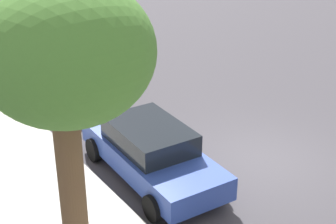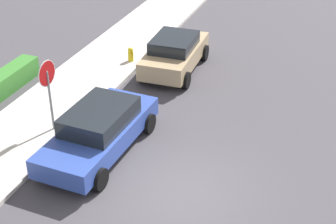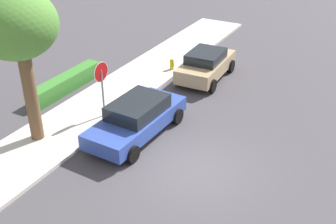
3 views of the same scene
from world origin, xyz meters
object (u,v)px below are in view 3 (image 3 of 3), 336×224
Objects in this scene: fire_hydrant at (172,65)px; parked_car_tan at (206,65)px; stop_sign at (102,80)px; parked_car_blue at (137,118)px; street_tree_mid_block at (15,27)px.

parked_car_tan is at bearing -88.08° from fire_hydrant.
stop_sign is 0.54× the size of parked_car_blue.
fire_hydrant is at bearing 16.06° from parked_car_blue.
fire_hydrant is (8.35, -1.31, -4.13)m from street_tree_mid_block.
street_tree_mid_block is 9.41m from fire_hydrant.
parked_car_blue is at bearing 178.69° from parked_car_tan.
fire_hydrant is at bearing -1.49° from stop_sign.
fire_hydrant is at bearing 91.92° from parked_car_tan.
street_tree_mid_block reaches higher than parked_car_blue.
stop_sign is 3.50× the size of fire_hydrant.
parked_car_tan reaches higher than fire_hydrant.
stop_sign reaches higher than parked_car_tan.
street_tree_mid_block is (-8.41, 3.17, 3.74)m from parked_car_tan.
street_tree_mid_block reaches higher than fire_hydrant.
parked_car_blue is 1.18× the size of parked_car_tan.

